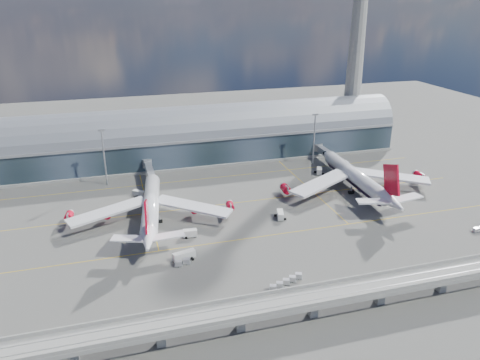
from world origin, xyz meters
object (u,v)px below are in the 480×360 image
object	(u,v)px
service_truck_4	(319,171)
service_truck_3	(280,215)
service_truck_5	(139,193)
airliner_left	(151,207)
service_truck_1	(190,233)
airliner_right	(357,178)
service_truck_2	(184,255)
floodlight_mast_right	(314,138)
cargo_train_0	(182,262)
cargo_train_2	(479,229)
cargo_train_1	(286,282)
floodlight_mast_left	(104,156)
control_tower	(356,50)

from	to	relation	value
service_truck_4	service_truck_3	bearing A→B (deg)	-106.67
service_truck_3	service_truck_5	bearing A→B (deg)	159.81
airliner_left	service_truck_1	size ratio (longest dim) A/B	13.41
airliner_right	service_truck_5	bearing A→B (deg)	169.76
airliner_left	service_truck_2	bearing A→B (deg)	-68.98
floodlight_mast_right	cargo_train_0	world-z (taller)	floodlight_mast_right
service_truck_5	cargo_train_2	distance (m)	132.06
service_truck_3	service_truck_4	xyz separation A→B (m)	(34.59, 39.16, 0.03)
airliner_right	airliner_left	bearing A→B (deg)	-174.57
service_truck_5	service_truck_2	bearing A→B (deg)	-128.76
airliner_left	cargo_train_1	size ratio (longest dim) A/B	5.42
airliner_left	floodlight_mast_left	bearing A→B (deg)	117.58
airliner_right	service_truck_5	size ratio (longest dim) A/B	13.15
floodlight_mast_left	floodlight_mast_right	xyz separation A→B (m)	(100.00, 0.00, 0.00)
airliner_right	service_truck_1	xyz separation A→B (m)	(-76.62, -20.88, -4.36)
airliner_left	service_truck_3	size ratio (longest dim) A/B	10.77
airliner_right	cargo_train_2	bearing A→B (deg)	-60.49
cargo_train_1	service_truck_4	bearing A→B (deg)	-9.54
airliner_left	cargo_train_2	bearing A→B (deg)	-12.23
cargo_train_2	floodlight_mast_left	bearing A→B (deg)	58.42
airliner_right	cargo_train_0	xyz separation A→B (m)	(-82.31, -38.37, -4.83)
airliner_right	service_truck_1	bearing A→B (deg)	-162.51
control_tower	service_truck_2	distance (m)	159.19
airliner_right	cargo_train_0	size ratio (longest dim) A/B	12.76
service_truck_1	cargo_train_1	world-z (taller)	service_truck_1
airliner_right	service_truck_2	world-z (taller)	airliner_right
floodlight_mast_right	service_truck_5	xyz separation A→B (m)	(-87.42, -17.24, -12.32)
service_truck_2	cargo_train_0	distance (m)	3.48
service_truck_5	floodlight_mast_left	bearing A→B (deg)	77.50
floodlight_mast_right	service_truck_2	bearing A→B (deg)	-137.04
floodlight_mast_left	airliner_left	bearing A→B (deg)	-70.30
control_tower	floodlight_mast_left	size ratio (longest dim) A/B	4.01
control_tower	service_truck_5	xyz separation A→B (m)	(-122.42, -45.24, -50.33)
control_tower	service_truck_3	size ratio (longest dim) A/B	16.79
cargo_train_0	cargo_train_2	distance (m)	106.19
service_truck_2	cargo_train_2	size ratio (longest dim) A/B	1.66
service_truck_2	cargo_train_0	bearing A→B (deg)	147.62
cargo_train_0	airliner_left	bearing A→B (deg)	24.03
floodlight_mast_left	service_truck_5	size ratio (longest dim) A/B	4.83
cargo_train_1	floodlight_mast_right	bearing A→B (deg)	-7.07
floodlight_mast_left	service_truck_2	xyz separation A→B (m)	(22.18, -72.46, -12.23)
service_truck_1	service_truck_2	size ratio (longest dim) A/B	0.64
service_truck_1	airliner_left	bearing A→B (deg)	40.38
cargo_train_2	airliner_right	bearing A→B (deg)	28.91
service_truck_3	service_truck_1	bearing A→B (deg)	-156.35
control_tower	service_truck_3	world-z (taller)	control_tower
service_truck_2	service_truck_5	bearing A→B (deg)	-3.63
floodlight_mast_right	service_truck_3	distance (m)	66.34
airliner_left	service_truck_3	xyz separation A→B (m)	(47.23, -11.00, -4.33)
airliner_right	cargo_train_1	size ratio (longest dim) A/B	5.74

